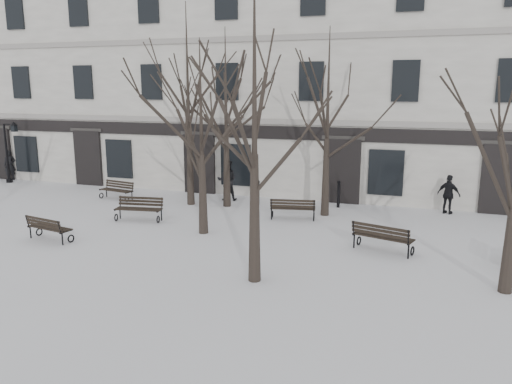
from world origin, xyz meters
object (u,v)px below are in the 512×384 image
at_px(tree_2, 254,88).
at_px(bench_0, 139,208).
at_px(bench_2, 382,237).
at_px(bench_4, 293,208).
at_px(bench_1, 48,227).
at_px(tree_1, 201,114).
at_px(lamp_post, 10,148).
at_px(bench_3, 117,190).

relative_size(tree_2, bench_0, 4.32).
distance_m(tree_2, bench_2, 6.57).
bearing_deg(bench_0, bench_4, 10.68).
height_order(bench_1, bench_2, bench_2).
relative_size(tree_1, tree_2, 0.83).
height_order(bench_1, lamp_post, lamp_post).
relative_size(tree_2, lamp_post, 2.45).
bearing_deg(bench_2, bench_4, -21.52).
bearing_deg(lamp_post, bench_3, -12.57).
distance_m(tree_1, tree_2, 4.97).
bearing_deg(lamp_post, bench_2, -15.77).
distance_m(bench_2, bench_4, 4.72).
bearing_deg(bench_4, bench_3, -17.18).
height_order(tree_1, bench_3, tree_1).
bearing_deg(bench_1, tree_1, -140.34).
bearing_deg(bench_2, bench_0, 11.58).
bearing_deg(bench_1, lamp_post, -29.76).
height_order(bench_0, bench_4, bench_0).
relative_size(bench_2, bench_4, 1.09).
distance_m(tree_2, bench_3, 12.85).
bearing_deg(lamp_post, bench_4, -9.43).
height_order(tree_1, bench_1, tree_1).
distance_m(tree_2, lamp_post, 19.79).
height_order(tree_2, bench_2, tree_2).
xyz_separation_m(bench_2, bench_3, (-12.40, 3.97, -0.06)).
height_order(tree_1, bench_0, tree_1).
bearing_deg(tree_2, bench_1, 171.45).
xyz_separation_m(bench_1, lamp_post, (-9.39, 8.08, 1.47)).
bearing_deg(tree_1, bench_0, 165.68).
bearing_deg(bench_0, bench_1, -123.08).
bearing_deg(tree_2, bench_2, 49.09).
relative_size(bench_1, bench_4, 0.97).
bearing_deg(bench_1, bench_4, -132.50).
bearing_deg(bench_4, tree_1, 36.74).
relative_size(bench_3, bench_4, 0.96).
distance_m(bench_2, lamp_post, 21.10).
bearing_deg(bench_0, tree_2, -44.23).
xyz_separation_m(tree_2, bench_1, (-7.81, 1.17, -4.66)).
bearing_deg(bench_0, lamp_post, 147.62).
xyz_separation_m(bench_0, bench_2, (9.37, -0.96, 0.02)).
xyz_separation_m(tree_1, lamp_post, (-14.00, 5.56, -2.29)).
height_order(tree_1, tree_2, tree_2).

